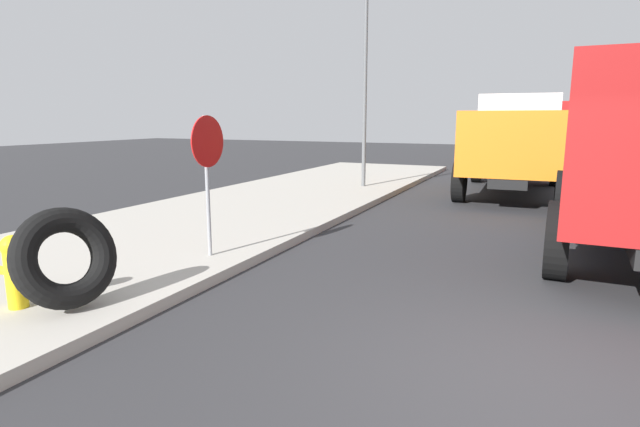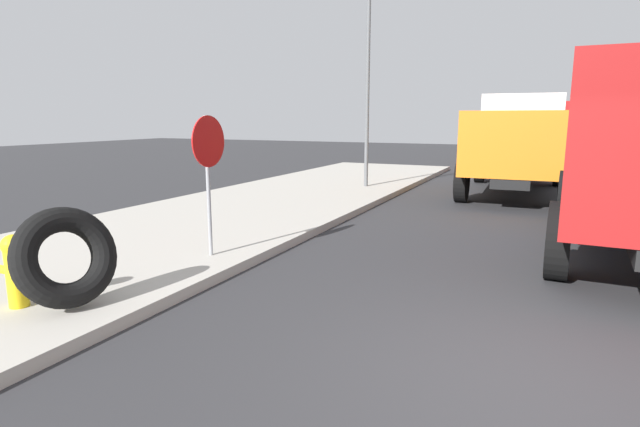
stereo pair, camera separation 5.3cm
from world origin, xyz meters
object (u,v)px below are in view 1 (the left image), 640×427
fire_hydrant (15,269)px  loose_tire (65,258)px  dump_truck_gray (561,128)px  street_light_pole (365,88)px  dump_truck_orange (515,139)px  stop_sign (208,160)px  dump_truck_red (558,132)px

fire_hydrant → loose_tire: loose_tire is taller
fire_hydrant → dump_truck_gray: (30.50, -5.86, 1.02)m
fire_hydrant → street_light_pole: 11.49m
dump_truck_gray → loose_tire: bearing=170.0°
loose_tire → dump_truck_orange: size_ratio=0.16×
stop_sign → dump_truck_orange: bearing=-19.9°
dump_truck_gray → dump_truck_orange: bearing=175.0°
fire_hydrant → dump_truck_gray: dump_truck_gray is taller
street_light_pole → stop_sign: bearing=-176.4°
stop_sign → street_light_pole: bearing=3.6°
loose_tire → stop_sign: 2.61m
loose_tire → stop_sign: size_ratio=0.53×
dump_truck_orange → street_light_pole: bearing=110.8°
fire_hydrant → dump_truck_orange: bearing=-18.7°
dump_truck_red → dump_truck_gray: same height
loose_tire → stop_sign: bearing=-2.6°
fire_hydrant → stop_sign: stop_sign is taller
fire_hydrant → loose_tire: bearing=-68.3°
loose_tire → dump_truck_red: bearing=-13.3°
stop_sign → dump_truck_gray: bearing=-10.6°
fire_hydrant → street_light_pole: (11.21, -0.11, 2.52)m
dump_truck_orange → street_light_pole: street_light_pole is taller
street_light_pole → dump_truck_orange: bearing=-69.2°
dump_truck_orange → street_light_pole: size_ratio=1.19×
stop_sign → dump_truck_gray: dump_truck_gray is taller
fire_hydrant → loose_tire: 0.60m
fire_hydrant → stop_sign: 2.93m
dump_truck_gray → street_light_pole: street_light_pole is taller
dump_truck_orange → dump_truck_red: same height
dump_truck_orange → stop_sign: bearing=160.1°
loose_tire → street_light_pole: bearing=2.3°
fire_hydrant → dump_truck_red: 22.39m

